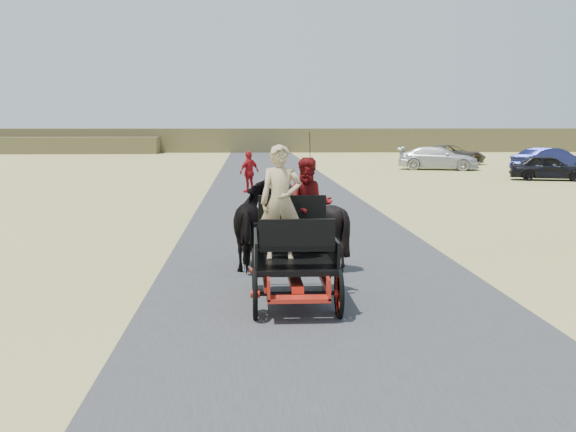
{
  "coord_description": "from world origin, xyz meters",
  "views": [
    {
      "loc": [
        -1.28,
        -13.57,
        2.84
      ],
      "look_at": [
        -0.57,
        -0.76,
        1.2
      ],
      "focal_mm": 45.0,
      "sensor_mm": 36.0,
      "label": 1
    }
  ],
  "objects": [
    {
      "name": "car_c",
      "position": [
        10.63,
        31.05,
        0.72
      ],
      "size": [
        5.37,
        3.54,
        1.45
      ],
      "primitive_type": "imported",
      "rotation": [
        0.0,
        0.0,
        1.24
      ],
      "color": "silver",
      "rests_on": "ground"
    },
    {
      "name": "pedestrian",
      "position": [
        -1.23,
        16.42,
        0.86
      ],
      "size": [
        1.03,
        0.99,
        1.73
      ],
      "primitive_type": "imported",
      "rotation": [
        0.0,
        0.0,
        3.88
      ],
      "color": "#B4141B",
      "rests_on": "ground"
    },
    {
      "name": "driver_man",
      "position": [
        -0.77,
        -2.31,
        1.62
      ],
      "size": [
        0.66,
        0.43,
        1.8
      ],
      "primitive_type": "imported",
      "color": "tan",
      "rests_on": "carriage"
    },
    {
      "name": "car_a",
      "position": [
        13.97,
        22.25,
        0.65
      ],
      "size": [
        4.09,
        2.57,
        1.3
      ],
      "primitive_type": "imported",
      "rotation": [
        0.0,
        0.0,
        1.28
      ],
      "color": "black",
      "rests_on": "ground"
    },
    {
      "name": "car_d",
      "position": [
        12.95,
        36.6,
        0.7
      ],
      "size": [
        5.3,
        3.05,
        1.39
      ],
      "primitive_type": "imported",
      "rotation": [
        0.0,
        0.0,
        1.73
      ],
      "color": "brown",
      "rests_on": "ground"
    },
    {
      "name": "carriage",
      "position": [
        -0.57,
        -2.36,
        0.36
      ],
      "size": [
        1.3,
        2.4,
        0.72
      ],
      "primitive_type": null,
      "color": "black",
      "rests_on": "ground"
    },
    {
      "name": "ground",
      "position": [
        0.0,
        0.0,
        0.0
      ],
      "size": [
        140.0,
        140.0,
        0.0
      ],
      "primitive_type": "plane",
      "color": "tan"
    },
    {
      "name": "passenger_woman",
      "position": [
        -0.27,
        -1.76,
        1.51
      ],
      "size": [
        0.77,
        0.6,
        1.58
      ],
      "primitive_type": "imported",
      "color": "#660C0F",
      "rests_on": "carriage"
    },
    {
      "name": "ridge_far",
      "position": [
        0.0,
        62.0,
        1.2
      ],
      "size": [
        140.0,
        6.0,
        2.4
      ],
      "primitive_type": "cube",
      "color": "brown",
      "rests_on": "ground"
    },
    {
      "name": "road",
      "position": [
        0.0,
        0.0,
        0.01
      ],
      "size": [
        6.0,
        140.0,
        0.01
      ],
      "primitive_type": "cube",
      "color": "#38383A",
      "rests_on": "ground"
    },
    {
      "name": "horse_left",
      "position": [
        -1.12,
        0.64,
        0.85
      ],
      "size": [
        0.91,
        2.01,
        1.7
      ],
      "primitive_type": "imported",
      "rotation": [
        0.0,
        0.0,
        3.14
      ],
      "color": "black",
      "rests_on": "ground"
    },
    {
      "name": "car_b",
      "position": [
        16.04,
        26.86,
        0.75
      ],
      "size": [
        4.81,
        2.9,
        1.5
      ],
      "primitive_type": "imported",
      "rotation": [
        0.0,
        0.0,
        1.88
      ],
      "color": "navy",
      "rests_on": "ground"
    },
    {
      "name": "horse_right",
      "position": [
        -0.02,
        0.64,
        0.85
      ],
      "size": [
        1.37,
        1.54,
        1.7
      ],
      "primitive_type": "imported",
      "rotation": [
        0.0,
        0.0,
        3.14
      ],
      "color": "black",
      "rests_on": "ground"
    }
  ]
}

